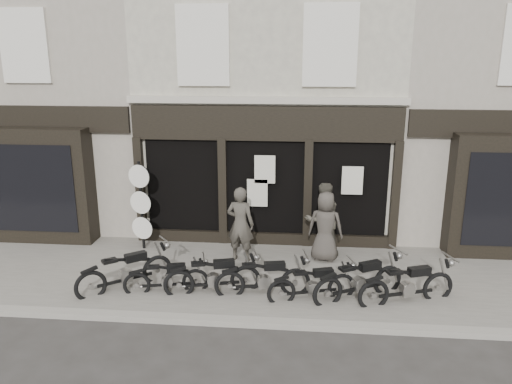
# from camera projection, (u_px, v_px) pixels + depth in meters

# --- Properties ---
(ground_plane) EXTENTS (90.00, 90.00, 0.00)m
(ground_plane) POSITION_uv_depth(u_px,v_px,m) (255.00, 296.00, 11.10)
(ground_plane) COLOR #2D2B28
(ground_plane) RESTS_ON ground
(pavement) EXTENTS (30.00, 4.20, 0.12)m
(pavement) POSITION_uv_depth(u_px,v_px,m) (259.00, 276.00, 11.95)
(pavement) COLOR #656059
(pavement) RESTS_ON ground_plane
(kerb) EXTENTS (30.00, 0.25, 0.13)m
(kerb) POSITION_uv_depth(u_px,v_px,m) (249.00, 322.00, 9.88)
(kerb) COLOR gray
(kerb) RESTS_ON ground_plane
(central_building) EXTENTS (7.30, 6.22, 8.34)m
(central_building) POSITION_uv_depth(u_px,v_px,m) (272.00, 91.00, 15.72)
(central_building) COLOR #BEB8A2
(central_building) RESTS_ON ground
(neighbour_left) EXTENTS (5.60, 6.73, 8.34)m
(neighbour_left) POSITION_uv_depth(u_px,v_px,m) (78.00, 91.00, 16.23)
(neighbour_left) COLOR gray
(neighbour_left) RESTS_ON ground
(neighbour_right) EXTENTS (5.60, 6.73, 8.34)m
(neighbour_right) POSITION_uv_depth(u_px,v_px,m) (481.00, 93.00, 15.12)
(neighbour_right) COLOR gray
(neighbour_right) RESTS_ON ground
(motorcycle_0) EXTENTS (1.89, 1.61, 1.07)m
(motorcycle_0) POSITION_uv_depth(u_px,v_px,m) (126.00, 274.00, 11.17)
(motorcycle_0) COLOR black
(motorcycle_0) RESTS_ON ground
(motorcycle_1) EXTENTS (1.86, 0.70, 0.90)m
(motorcycle_1) POSITION_uv_depth(u_px,v_px,m) (167.00, 281.00, 11.03)
(motorcycle_1) COLOR black
(motorcycle_1) RESTS_ON ground
(motorcycle_2) EXTENTS (2.10, 0.85, 1.03)m
(motorcycle_2) POSITION_uv_depth(u_px,v_px,m) (214.00, 279.00, 10.98)
(motorcycle_2) COLOR black
(motorcycle_2) RESTS_ON ground
(motorcycle_3) EXTENTS (2.10, 0.71, 1.01)m
(motorcycle_3) POSITION_uv_depth(u_px,v_px,m) (264.00, 281.00, 10.91)
(motorcycle_3) COLOR black
(motorcycle_3) RESTS_ON ground
(motorcycle_4) EXTENTS (1.92, 0.83, 0.94)m
(motorcycle_4) POSITION_uv_depth(u_px,v_px,m) (313.00, 287.00, 10.68)
(motorcycle_4) COLOR black
(motorcycle_4) RESTS_ON ground
(motorcycle_5) EXTENTS (2.05, 1.31, 1.07)m
(motorcycle_5) POSITION_uv_depth(u_px,v_px,m) (360.00, 283.00, 10.75)
(motorcycle_5) COLOR black
(motorcycle_5) RESTS_ON ground
(motorcycle_6) EXTENTS (2.13, 1.02, 1.06)m
(motorcycle_6) POSITION_uv_depth(u_px,v_px,m) (408.00, 288.00, 10.54)
(motorcycle_6) COLOR black
(motorcycle_6) RESTS_ON ground
(man_left) EXTENTS (0.78, 0.60, 1.93)m
(man_left) POSITION_uv_depth(u_px,v_px,m) (240.00, 224.00, 12.48)
(man_left) COLOR #403C35
(man_left) RESTS_ON pavement
(man_centre) EXTENTS (1.14, 1.01, 1.95)m
(man_centre) POSITION_uv_depth(u_px,v_px,m) (322.00, 220.00, 12.79)
(man_centre) COLOR #474339
(man_centre) RESTS_ON pavement
(man_right) EXTENTS (0.97, 0.72, 1.80)m
(man_right) POSITION_uv_depth(u_px,v_px,m) (325.00, 226.00, 12.51)
(man_right) COLOR #3E3933
(man_right) RESTS_ON pavement
(advert_sign_post) EXTENTS (0.61, 0.39, 2.52)m
(advert_sign_post) POSITION_uv_depth(u_px,v_px,m) (141.00, 209.00, 13.20)
(advert_sign_post) COLOR black
(advert_sign_post) RESTS_ON ground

